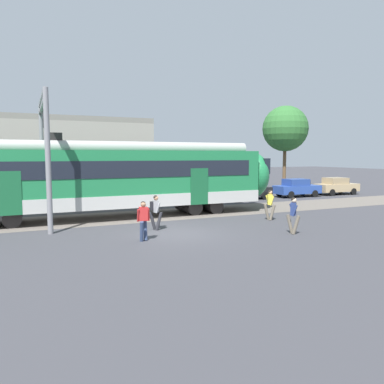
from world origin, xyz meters
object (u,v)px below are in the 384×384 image
(pedestrian_grey, at_px, (155,209))
(pedestrian_yellow, at_px, (270,203))
(pedestrian_red, at_px, (143,218))
(parked_car_tan, at_px, (336,186))
(parked_car_blue, at_px, (297,188))
(parked_car_black, at_px, (246,190))
(pedestrian_navy, at_px, (293,213))

(pedestrian_grey, bearing_deg, pedestrian_yellow, 0.72)
(pedestrian_red, distance_m, pedestrian_grey, 2.35)
(pedestrian_grey, distance_m, pedestrian_yellow, 6.60)
(pedestrian_grey, height_order, pedestrian_yellow, same)
(pedestrian_grey, bearing_deg, parked_car_tan, 23.72)
(parked_car_tan, bearing_deg, pedestrian_yellow, -147.08)
(pedestrian_grey, xyz_separation_m, parked_car_blue, (15.62, 8.78, -0.21))
(pedestrian_red, height_order, parked_car_tan, pedestrian_red)
(parked_car_black, distance_m, parked_car_blue, 4.99)
(pedestrian_yellow, height_order, parked_car_black, pedestrian_yellow)
(pedestrian_grey, relative_size, parked_car_blue, 0.41)
(pedestrian_navy, distance_m, parked_car_tan, 19.16)
(parked_car_blue, relative_size, parked_car_tan, 1.00)
(parked_car_blue, distance_m, parked_car_tan, 4.53)
(pedestrian_red, xyz_separation_m, parked_car_tan, (21.33, 10.88, -0.18))
(pedestrian_yellow, distance_m, parked_car_blue, 12.53)
(parked_car_blue, bearing_deg, parked_car_black, 178.52)
(parked_car_black, bearing_deg, pedestrian_grey, -140.04)
(pedestrian_grey, xyz_separation_m, pedestrian_navy, (5.40, -3.38, -0.03))
(pedestrian_red, height_order, parked_car_black, pedestrian_red)
(pedestrian_yellow, bearing_deg, parked_car_black, 65.45)
(parked_car_black, relative_size, parked_car_tan, 1.01)
(pedestrian_red, xyz_separation_m, pedestrian_navy, (6.58, -1.35, 0.00))
(pedestrian_navy, relative_size, pedestrian_yellow, 1.00)
(pedestrian_grey, height_order, parked_car_black, pedestrian_grey)
(pedestrian_navy, bearing_deg, pedestrian_red, 168.42)
(pedestrian_navy, relative_size, parked_car_black, 0.41)
(pedestrian_red, xyz_separation_m, pedestrian_grey, (1.18, 2.03, 0.03))
(pedestrian_grey, distance_m, parked_car_tan, 22.01)
(pedestrian_red, bearing_deg, pedestrian_navy, -11.58)
(pedestrian_navy, height_order, parked_car_black, pedestrian_navy)
(pedestrian_yellow, relative_size, parked_car_blue, 0.41)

